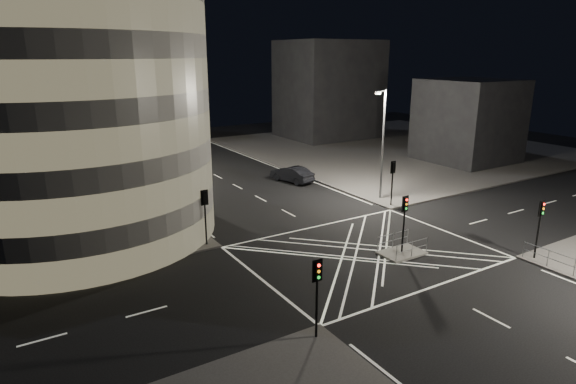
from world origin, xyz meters
TOP-DOWN VIEW (x-y plane):
  - ground at (0.00, 0.00)m, footprint 120.00×120.00m
  - sidewalk_far_right at (29.00, 27.00)m, footprint 42.00×42.00m
  - central_island at (2.00, -1.50)m, footprint 3.00×2.00m
  - building_right_far at (26.00, 40.00)m, footprint 14.00×12.00m
  - building_right_near at (30.00, 16.00)m, footprint 10.00×10.00m
  - building_far_end at (-4.00, 58.00)m, footprint 18.00×8.00m
  - tree_a at (-10.50, 9.00)m, footprint 4.68×4.68m
  - tree_b at (-10.50, 15.00)m, footprint 5.02×5.02m
  - tree_c at (-10.50, 21.00)m, footprint 3.65×3.65m
  - tree_d at (-10.50, 27.00)m, footprint 4.84×4.84m
  - tree_e at (-10.50, 33.00)m, footprint 4.39×4.39m
  - traffic_signal_fl at (-8.80, 6.80)m, footprint 0.55×0.22m
  - traffic_signal_nl at (-8.80, -6.80)m, footprint 0.55×0.22m
  - traffic_signal_fr at (8.80, 6.80)m, footprint 0.55×0.22m
  - traffic_signal_nr at (8.80, -6.80)m, footprint 0.55×0.22m
  - traffic_signal_island at (2.00, -1.50)m, footprint 0.55×0.22m
  - street_lamp_left_near at (-9.44, 12.00)m, footprint 1.25×0.25m
  - street_lamp_left_far at (-9.44, 30.00)m, footprint 1.25×0.25m
  - street_lamp_right_far at (9.44, 9.00)m, footprint 1.25×0.25m
  - railing_island_south at (2.00, -2.40)m, footprint 2.80×0.06m
  - railing_island_north at (2.00, -0.60)m, footprint 2.80×0.06m
  - sedan at (5.81, 18.72)m, footprint 2.92×5.34m

SIDE VIEW (x-z plane):
  - ground at x=0.00m, z-range 0.00..0.00m
  - sidewalk_far_right at x=29.00m, z-range 0.00..0.15m
  - central_island at x=2.00m, z-range 0.00..0.15m
  - railing_island_south at x=2.00m, z-range 0.15..1.25m
  - railing_island_north at x=2.00m, z-range 0.15..1.25m
  - sedan at x=5.81m, z-range 0.00..1.67m
  - traffic_signal_fl at x=-8.80m, z-range 0.91..4.91m
  - traffic_signal_nl at x=-8.80m, z-range 0.91..4.91m
  - traffic_signal_fr at x=8.80m, z-range 0.91..4.91m
  - traffic_signal_nr at x=8.80m, z-range 0.91..4.91m
  - traffic_signal_island at x=2.00m, z-range 0.91..4.91m
  - tree_a at x=-10.50m, z-range 0.83..7.58m
  - tree_c at x=-10.50m, z-range 1.41..8.16m
  - tree_e at x=-10.50m, z-range 1.22..8.44m
  - tree_d at x=-10.50m, z-range 1.13..8.68m
  - building_right_near at x=30.00m, z-range 0.15..10.15m
  - tree_b at x=-10.50m, z-range 1.33..9.48m
  - street_lamp_left_near at x=-9.44m, z-range 0.54..10.54m
  - street_lamp_left_far at x=-9.44m, z-range 0.54..10.54m
  - street_lamp_right_far at x=9.44m, z-range 0.54..10.54m
  - building_right_far at x=26.00m, z-range 0.15..15.15m
  - building_far_end at x=-4.00m, z-range 0.00..18.00m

